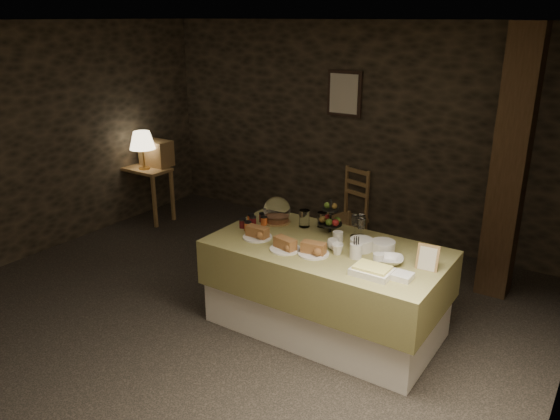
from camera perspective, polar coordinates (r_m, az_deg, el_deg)
The scene contains 28 objects.
ground_plane at distance 5.27m, azimuth -5.09°, elevation -10.48°, with size 5.50×5.00×0.01m, color black.
room_shell at distance 4.69m, azimuth -5.66°, elevation 6.29°, with size 5.52×5.02×2.60m.
buffet_table at distance 4.80m, azimuth 4.81°, elevation -7.47°, with size 2.00×1.06×0.79m.
console_table at distance 7.54m, azimuth -13.88°, elevation 3.38°, with size 0.68×0.39×0.73m.
table_lamp at distance 7.35m, azimuth -14.21°, elevation 7.03°, with size 0.33×0.33×0.50m.
wine_rack at distance 7.55m, azimuth -12.80°, elevation 5.84°, with size 0.42×0.26×0.34m, color olive.
chair at distance 6.90m, azimuth 7.28°, elevation 0.37°, with size 0.49×0.47×0.67m.
timber_column at distance 5.57m, azimuth 22.89°, elevation 4.19°, with size 0.30×0.30×2.60m, color black.
framed_picture at distance 6.78m, azimuth 6.74°, elevation 11.99°, with size 0.45×0.04×0.55m.
plate_stack_a at distance 4.59m, azimuth 8.49°, elevation -3.57°, with size 0.19×0.19×0.10m, color white.
plate_stack_b at distance 4.61m, azimuth 10.72°, elevation -3.71°, with size 0.20×0.20×0.09m, color white.
cutlery_holder at distance 4.44m, azimuth 7.94°, elevation -4.25°, with size 0.10×0.10×0.12m, color white.
cup_a at distance 4.58m, azimuth 5.61°, elevation -3.59°, with size 0.11×0.11×0.09m, color white.
cup_b at distance 4.49m, azimuth 6.01°, elevation -4.08°, with size 0.10×0.10×0.09m, color white.
mug_c at distance 4.72m, azimuth 6.06°, elevation -2.82°, with size 0.09×0.09×0.10m, color white.
mug_d at distance 4.36m, azimuth 10.23°, elevation -5.07°, with size 0.08×0.08×0.09m, color white.
bowl at distance 4.41m, azimuth 11.44°, elevation -5.14°, with size 0.21×0.21×0.05m, color white.
cake_dome at distance 5.13m, azimuth -0.33°, elevation -0.19°, with size 0.26×0.26×0.26m.
fruit_stand at distance 4.90m, azimuth 5.28°, elevation -1.00°, with size 0.22×0.22×0.31m.
bread_platter_left at distance 4.79m, azimuth -2.38°, elevation -2.48°, with size 0.26×0.26×0.11m.
bread_platter_center at distance 4.55m, azimuth 0.54°, elevation -3.72°, with size 0.26×0.26×0.11m.
bread_platter_right at distance 4.47m, azimuth 3.52°, elevation -4.18°, with size 0.26×0.26×0.11m.
jam_jars at distance 5.08m, azimuth -2.79°, elevation -1.22°, with size 0.20×0.32×0.07m.
tart_dish at distance 4.19m, azimuth 9.61°, elevation -6.27°, with size 0.30×0.22×0.07m.
square_dish at distance 4.17m, azimuth 12.69°, elevation -6.79°, with size 0.14×0.14×0.04m, color white.
menu_frame at distance 4.34m, azimuth 15.16°, elevation -4.92°, with size 0.17×0.02×0.22m, color olive.
storage_jar_a at distance 5.03m, azimuth 2.57°, elevation -0.89°, with size 0.10×0.10×0.16m, color white.
storage_jar_b at distance 5.04m, azimuth 4.42°, elevation -1.00°, with size 0.09×0.09×0.14m, color white.
Camera 1 is at (2.89, -3.53, 2.63)m, focal length 35.00 mm.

